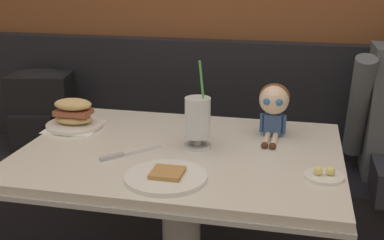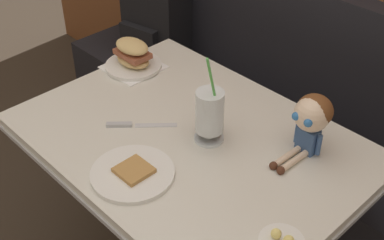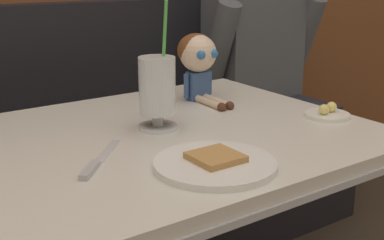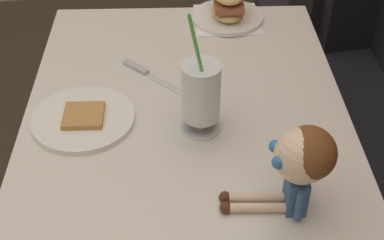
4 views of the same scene
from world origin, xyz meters
TOP-DOWN VIEW (x-y plane):
  - booth_bench at (0.00, 0.81)m, footprint 2.60×0.48m
  - diner_table at (0.00, 0.18)m, footprint 1.11×0.81m
  - toast_plate at (0.02, -0.07)m, footprint 0.25×0.25m
  - milkshake_glass at (0.05, 0.21)m, footprint 0.10×0.10m
  - sandwich_plate at (-0.47, 0.32)m, footprint 0.22×0.22m
  - butter_saucer at (0.48, 0.04)m, footprint 0.12×0.12m
  - butter_knife at (-0.18, 0.07)m, footprint 0.17×0.19m
  - seated_doll at (0.30, 0.39)m, footprint 0.12×0.22m
  - backpack at (-0.88, 0.78)m, footprint 0.33×0.29m

SIDE VIEW (x-z plane):
  - booth_bench at x=0.00m, z-range -0.17..0.83m
  - diner_table at x=0.00m, z-range 0.17..0.91m
  - backpack at x=-0.88m, z-range 0.46..0.86m
  - butter_knife at x=-0.18m, z-range 0.74..0.75m
  - toast_plate at x=0.02m, z-range 0.74..0.76m
  - butter_saucer at x=0.48m, z-range 0.73..0.77m
  - sandwich_plate at x=-0.47m, z-range 0.73..0.84m
  - milkshake_glass at x=0.05m, z-range 0.68..1.00m
  - seated_doll at x=0.30m, z-range 0.77..0.97m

